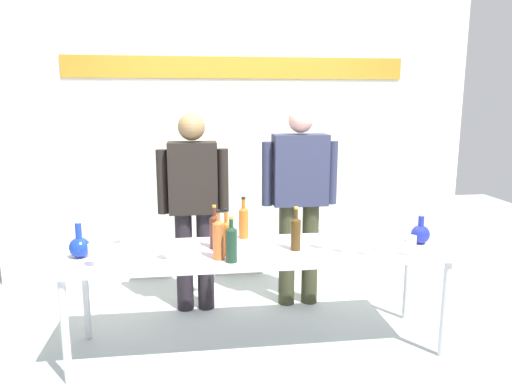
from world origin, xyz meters
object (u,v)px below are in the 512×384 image
at_px(presenter_left, 193,201).
at_px(wine_glass_right_3, 381,236).
at_px(display_table, 259,256).
at_px(wine_glass_right_1, 392,226).
at_px(wine_glass_left_0, 94,251).
at_px(wine_glass_right_5, 369,242).
at_px(wine_bottle_1, 219,238).
at_px(wine_glass_right_0, 411,242).
at_px(presenter_right, 299,193).
at_px(wine_glass_left_3, 169,234).
at_px(wine_glass_left_2, 167,245).
at_px(wine_bottle_5, 226,236).
at_px(wine_bottle_4, 215,230).
at_px(decanter_blue_right, 420,234).
at_px(wine_glass_right_4, 347,238).
at_px(wine_bottle_0, 296,232).
at_px(wine_bottle_2, 244,221).
at_px(wine_glass_left_1, 121,231).
at_px(decanter_blue_left, 80,246).
at_px(wine_glass_right_2, 323,234).
at_px(wine_bottle_3, 231,243).

height_order(presenter_left, wine_glass_right_3, presenter_left).
xyz_separation_m(display_table, wine_glass_right_1, (1.01, 0.10, 0.16)).
xyz_separation_m(wine_glass_left_0, wine_glass_right_5, (1.77, -0.03, -0.01)).
bearing_deg(wine_bottle_1, wine_glass_right_3, 1.39).
relative_size(presenter_left, wine_glass_right_0, 11.77).
xyz_separation_m(presenter_right, wine_glass_left_3, (-1.07, -0.55, -0.16)).
bearing_deg(wine_glass_left_2, wine_glass_right_0, -5.30).
bearing_deg(wine_bottle_5, wine_bottle_4, 114.82).
xyz_separation_m(decanter_blue_right, wine_glass_left_0, (-2.24, -0.19, 0.03)).
xyz_separation_m(wine_glass_right_0, wine_glass_right_4, (-0.40, 0.12, 0.01)).
bearing_deg(wine_glass_right_4, wine_glass_right_0, -16.32).
xyz_separation_m(wine_glass_right_1, wine_glass_right_5, (-0.31, -0.33, -0.01)).
bearing_deg(wine_bottle_4, wine_glass_left_3, 162.00).
xyz_separation_m(wine_glass_left_3, wine_glass_right_5, (1.32, -0.40, 0.01)).
xyz_separation_m(presenter_right, wine_glass_right_1, (0.56, -0.62, -0.14)).
bearing_deg(wine_glass_left_3, wine_glass_right_4, -15.52).
height_order(presenter_left, wine_bottle_0, presenter_left).
height_order(wine_bottle_2, wine_glass_left_1, wine_bottle_2).
relative_size(presenter_right, wine_bottle_2, 5.39).
xyz_separation_m(decanter_blue_left, presenter_left, (0.75, 0.74, 0.13)).
bearing_deg(wine_glass_left_1, wine_glass_right_2, -12.21).
xyz_separation_m(wine_glass_right_0, wine_glass_right_3, (-0.16, 0.14, 0.00)).
bearing_deg(wine_glass_right_0, wine_bottle_2, 151.90).
bearing_deg(wine_bottle_3, wine_glass_right_3, 5.01).
relative_size(decanter_blue_left, presenter_left, 0.14).
bearing_deg(wine_bottle_2, wine_glass_left_2, -142.75).
height_order(decanter_blue_left, wine_glass_left_2, decanter_blue_left).
height_order(decanter_blue_right, presenter_left, presenter_left).
bearing_deg(decanter_blue_left, wine_glass_left_1, 51.23).
height_order(decanter_blue_left, wine_glass_right_5, decanter_blue_left).
bearing_deg(wine_glass_left_1, wine_bottle_4, -16.32).
xyz_separation_m(decanter_blue_left, wine_glass_right_0, (2.17, -0.26, 0.03)).
bearing_deg(decanter_blue_right, wine_glass_left_2, -176.29).
height_order(presenter_left, wine_glass_right_5, presenter_left).
height_order(wine_bottle_1, wine_glass_left_1, wine_bottle_1).
relative_size(wine_bottle_5, wine_glass_left_1, 2.49).
height_order(decanter_blue_right, wine_glass_right_1, decanter_blue_right).
distance_m(display_table, wine_glass_right_3, 0.85).
height_order(wine_glass_right_3, wine_glass_right_4, wine_glass_right_4).
bearing_deg(decanter_blue_left, display_table, 1.03).
distance_m(wine_bottle_2, wine_bottle_4, 0.31).
bearing_deg(wine_glass_right_2, decanter_blue_left, 179.00).
xyz_separation_m(decanter_blue_right, wine_glass_right_3, (-0.35, -0.13, 0.03)).
distance_m(wine_glass_right_2, wine_glass_right_3, 0.39).
bearing_deg(wine_bottle_5, wine_glass_left_1, 154.69).
distance_m(wine_bottle_4, wine_glass_left_2, 0.38).
bearing_deg(presenter_left, wine_bottle_3, -76.08).
bearing_deg(decanter_blue_left, wine_bottle_2, 14.97).
bearing_deg(wine_bottle_5, wine_glass_left_0, -171.90).
relative_size(wine_bottle_1, wine_bottle_2, 1.05).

